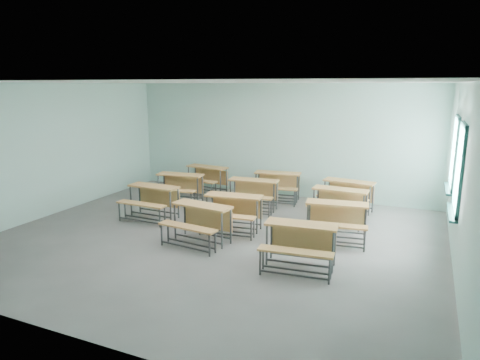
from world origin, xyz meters
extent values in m
cube|color=slate|center=(0.00, 0.00, -0.01)|extent=(9.00, 8.00, 0.02)
cube|color=white|center=(0.00, 0.00, 3.21)|extent=(9.00, 8.00, 0.02)
cube|color=#AED9CC|center=(0.00, 4.01, 1.60)|extent=(9.00, 0.02, 3.20)
cube|color=#AED9CC|center=(0.00, -4.01, 1.60)|extent=(9.00, 0.02, 3.20)
cube|color=#AED9CC|center=(-4.51, 0.00, 1.60)|extent=(0.02, 8.00, 3.20)
cube|color=#AED9CC|center=(4.51, 0.00, 1.60)|extent=(0.02, 8.00, 3.20)
cube|color=#194743|center=(4.47, 2.80, 0.93)|extent=(0.06, 1.20, 0.06)
cube|color=#194743|center=(4.47, 2.80, 2.47)|extent=(0.06, 1.20, 0.06)
cube|color=#194743|center=(4.47, 2.23, 1.70)|extent=(0.06, 0.06, 1.60)
cube|color=#194743|center=(4.47, 3.37, 1.70)|extent=(0.06, 0.06, 1.60)
cube|color=#194743|center=(4.47, 2.80, 1.70)|extent=(0.04, 0.04, 1.48)
cube|color=#194743|center=(4.47, 2.80, 1.70)|extent=(0.04, 1.08, 0.04)
cube|color=#194743|center=(4.43, 2.80, 0.87)|extent=(0.14, 1.28, 0.04)
cube|color=white|center=(4.50, 2.80, 1.70)|extent=(0.01, 1.08, 1.48)
cube|color=#194743|center=(4.47, 0.80, 0.93)|extent=(0.06, 1.20, 0.06)
cube|color=#194743|center=(4.47, 0.80, 2.47)|extent=(0.06, 1.20, 0.06)
cube|color=#194743|center=(4.47, 0.23, 1.70)|extent=(0.06, 0.06, 1.60)
cube|color=#194743|center=(4.47, 1.37, 1.70)|extent=(0.06, 0.06, 1.60)
cube|color=#194743|center=(4.47, 0.80, 1.70)|extent=(0.04, 0.04, 1.48)
cube|color=#194743|center=(4.47, 0.80, 1.70)|extent=(0.04, 1.08, 0.04)
cube|color=#194743|center=(4.43, 0.80, 0.87)|extent=(0.14, 1.28, 0.04)
cube|color=white|center=(4.50, 0.80, 1.70)|extent=(0.01, 1.08, 1.48)
cube|color=#BA8043|center=(-0.16, -0.31, 0.76)|extent=(1.29, 0.55, 0.04)
cube|color=#BA8043|center=(-0.14, -0.11, 0.44)|extent=(1.19, 0.15, 0.43)
cylinder|color=#404346|center=(-0.75, -0.41, 0.37)|extent=(0.04, 0.04, 0.74)
cylinder|color=#404346|center=(0.39, -0.54, 0.37)|extent=(0.04, 0.04, 0.74)
cylinder|color=#404346|center=(-0.72, -0.08, 0.37)|extent=(0.04, 0.04, 0.74)
cylinder|color=#404346|center=(0.43, -0.20, 0.37)|extent=(0.04, 0.04, 0.74)
cube|color=#404346|center=(-0.18, -0.47, 0.10)|extent=(1.15, 0.16, 0.03)
cube|color=#404346|center=(-0.14, -0.14, 0.10)|extent=(1.15, 0.16, 0.03)
cube|color=#BA8043|center=(-0.22, -0.81, 0.45)|extent=(1.28, 0.40, 0.04)
cylinder|color=#404346|center=(-0.80, -0.84, 0.22)|extent=(0.04, 0.04, 0.43)
cylinder|color=#404346|center=(0.34, -0.97, 0.22)|extent=(0.04, 0.04, 0.43)
cylinder|color=#404346|center=(-0.78, -0.64, 0.22)|extent=(0.04, 0.04, 0.43)
cylinder|color=#404346|center=(0.37, -0.77, 0.22)|extent=(0.04, 0.04, 0.43)
cube|color=#404346|center=(-0.23, -0.91, 0.08)|extent=(1.15, 0.16, 0.03)
cube|color=#404346|center=(-0.21, -0.71, 0.08)|extent=(1.15, 0.16, 0.03)
cube|color=#BA8043|center=(2.01, -0.67, 0.76)|extent=(1.29, 0.54, 0.04)
cube|color=#BA8043|center=(1.99, -0.48, 0.44)|extent=(1.19, 0.14, 0.43)
cylinder|color=#404346|center=(1.46, -0.90, 0.37)|extent=(0.04, 0.04, 0.74)
cylinder|color=#404346|center=(2.60, -0.78, 0.37)|extent=(0.04, 0.04, 0.74)
cylinder|color=#404346|center=(1.42, -0.57, 0.37)|extent=(0.04, 0.04, 0.74)
cylinder|color=#404346|center=(2.57, -0.45, 0.37)|extent=(0.04, 0.04, 0.74)
cube|color=#404346|center=(2.03, -0.84, 0.10)|extent=(1.15, 0.15, 0.03)
cube|color=#404346|center=(1.99, -0.51, 0.10)|extent=(1.15, 0.15, 0.03)
cube|color=#BA8043|center=(2.06, -1.17, 0.45)|extent=(1.28, 0.39, 0.04)
cylinder|color=#404346|center=(1.50, -1.33, 0.22)|extent=(0.04, 0.04, 0.43)
cylinder|color=#404346|center=(2.64, -1.21, 0.22)|extent=(0.04, 0.04, 0.43)
cylinder|color=#404346|center=(1.48, -1.13, 0.22)|extent=(0.04, 0.04, 0.43)
cylinder|color=#404346|center=(2.62, -1.02, 0.22)|extent=(0.04, 0.04, 0.43)
cube|color=#404346|center=(2.07, -1.27, 0.08)|extent=(1.15, 0.15, 0.03)
cube|color=#404346|center=(2.05, -1.07, 0.08)|extent=(1.15, 0.15, 0.03)
cube|color=#BA8043|center=(-2.02, 0.68, 0.76)|extent=(1.27, 0.45, 0.04)
cube|color=#BA8043|center=(-2.02, 0.88, 0.44)|extent=(1.19, 0.05, 0.43)
cylinder|color=#404346|center=(-2.60, 0.53, 0.37)|extent=(0.04, 0.04, 0.74)
cylinder|color=#404346|center=(-1.45, 0.50, 0.37)|extent=(0.04, 0.04, 0.74)
cylinder|color=#404346|center=(-2.60, 0.86, 0.37)|extent=(0.04, 0.04, 0.74)
cylinder|color=#404346|center=(-1.44, 0.84, 0.37)|extent=(0.04, 0.04, 0.74)
cube|color=#404346|center=(-2.03, 0.51, 0.10)|extent=(1.15, 0.06, 0.03)
cube|color=#404346|center=(-2.02, 0.85, 0.10)|extent=(1.15, 0.06, 0.03)
cube|color=#BA8043|center=(-2.04, 0.18, 0.45)|extent=(1.26, 0.29, 0.04)
cylinder|color=#404346|center=(-2.61, 0.09, 0.22)|extent=(0.04, 0.04, 0.43)
cylinder|color=#404346|center=(-1.46, 0.07, 0.22)|extent=(0.04, 0.04, 0.43)
cylinder|color=#404346|center=(-2.61, 0.29, 0.22)|extent=(0.04, 0.04, 0.43)
cylinder|color=#404346|center=(-1.46, 0.27, 0.22)|extent=(0.04, 0.04, 0.43)
cube|color=#404346|center=(-2.04, 0.08, 0.08)|extent=(1.15, 0.06, 0.03)
cube|color=#404346|center=(-2.03, 0.28, 0.08)|extent=(1.15, 0.06, 0.03)
cube|color=#BA8043|center=(0.11, 0.65, 0.76)|extent=(1.29, 0.55, 0.04)
cube|color=#BA8043|center=(0.09, 0.84, 0.44)|extent=(1.19, 0.15, 0.43)
cylinder|color=#404346|center=(-0.45, 0.42, 0.37)|extent=(0.04, 0.04, 0.74)
cylinder|color=#404346|center=(0.70, 0.54, 0.37)|extent=(0.04, 0.04, 0.74)
cylinder|color=#404346|center=(-0.48, 0.76, 0.37)|extent=(0.04, 0.04, 0.74)
cylinder|color=#404346|center=(0.66, 0.88, 0.37)|extent=(0.04, 0.04, 0.74)
cube|color=#404346|center=(0.13, 0.48, 0.10)|extent=(1.15, 0.15, 0.03)
cube|color=#404346|center=(0.09, 0.82, 0.10)|extent=(1.15, 0.15, 0.03)
cube|color=#BA8043|center=(0.16, 0.15, 0.45)|extent=(1.28, 0.39, 0.04)
cylinder|color=#404346|center=(-0.40, -0.01, 0.22)|extent=(0.04, 0.04, 0.43)
cylinder|color=#404346|center=(0.74, 0.11, 0.22)|extent=(0.04, 0.04, 0.43)
cylinder|color=#404346|center=(-0.42, 0.19, 0.22)|extent=(0.04, 0.04, 0.43)
cylinder|color=#404346|center=(0.72, 0.31, 0.22)|extent=(0.04, 0.04, 0.43)
cube|color=#404346|center=(0.17, 0.05, 0.08)|extent=(1.15, 0.15, 0.03)
cube|color=#404346|center=(0.15, 0.25, 0.08)|extent=(1.15, 0.15, 0.03)
cube|color=#BA8043|center=(2.31, 0.94, 0.76)|extent=(1.30, 0.59, 0.04)
cube|color=#BA8043|center=(2.29, 1.13, 0.44)|extent=(1.18, 0.18, 0.43)
cylinder|color=#404346|center=(1.77, 0.70, 0.37)|extent=(0.04, 0.04, 0.74)
cylinder|color=#404346|center=(2.91, 0.85, 0.37)|extent=(0.04, 0.04, 0.74)
cylinder|color=#404346|center=(1.72, 1.03, 0.37)|extent=(0.04, 0.04, 0.74)
cylinder|color=#404346|center=(2.86, 1.19, 0.37)|extent=(0.04, 0.04, 0.74)
cube|color=#404346|center=(2.34, 0.78, 0.10)|extent=(1.14, 0.19, 0.03)
cube|color=#404346|center=(2.29, 1.11, 0.10)|extent=(1.14, 0.19, 0.03)
cube|color=#BA8043|center=(2.38, 0.44, 0.45)|extent=(1.28, 0.43, 0.04)
cylinder|color=#404346|center=(1.83, 0.27, 0.22)|extent=(0.04, 0.04, 0.43)
cylinder|color=#404346|center=(2.97, 0.42, 0.22)|extent=(0.04, 0.04, 0.43)
cylinder|color=#404346|center=(1.80, 0.46, 0.22)|extent=(0.04, 0.04, 0.43)
cylinder|color=#404346|center=(2.94, 0.62, 0.22)|extent=(0.04, 0.04, 0.43)
cube|color=#404346|center=(2.40, 0.35, 0.08)|extent=(1.14, 0.19, 0.03)
cube|color=#404346|center=(2.37, 0.54, 0.08)|extent=(1.14, 0.19, 0.03)
cube|color=#BA8043|center=(-2.17, 2.12, 0.76)|extent=(1.30, 0.56, 0.04)
cube|color=#BA8043|center=(-2.20, 2.31, 0.44)|extent=(1.19, 0.16, 0.43)
cylinder|color=#404346|center=(-2.72, 1.89, 0.37)|extent=(0.04, 0.04, 0.74)
cylinder|color=#404346|center=(-1.58, 2.02, 0.37)|extent=(0.04, 0.04, 0.74)
cylinder|color=#404346|center=(-2.76, 2.22, 0.37)|extent=(0.04, 0.04, 0.74)
cylinder|color=#404346|center=(-1.62, 2.35, 0.37)|extent=(0.04, 0.04, 0.74)
cube|color=#404346|center=(-2.15, 1.95, 0.10)|extent=(1.15, 0.17, 0.03)
cube|color=#404346|center=(-2.19, 2.29, 0.10)|extent=(1.15, 0.17, 0.03)
cube|color=#BA8043|center=(-2.11, 1.62, 0.45)|extent=(1.28, 0.41, 0.04)
cylinder|color=#404346|center=(-2.67, 1.46, 0.22)|extent=(0.04, 0.04, 0.43)
cylinder|color=#404346|center=(-1.53, 1.59, 0.22)|extent=(0.04, 0.04, 0.43)
cylinder|color=#404346|center=(-2.70, 1.65, 0.22)|extent=(0.04, 0.04, 0.43)
cylinder|color=#404346|center=(-1.55, 1.79, 0.22)|extent=(0.04, 0.04, 0.43)
cube|color=#404346|center=(-2.10, 1.52, 0.08)|extent=(1.15, 0.17, 0.03)
cube|color=#404346|center=(-2.13, 1.72, 0.08)|extent=(1.15, 0.17, 0.03)
cube|color=#BA8043|center=(-0.08, 2.28, 0.76)|extent=(1.29, 0.53, 0.04)
cube|color=#BA8043|center=(-0.10, 2.47, 0.44)|extent=(1.19, 0.13, 0.43)
cylinder|color=#404346|center=(-0.64, 2.06, 0.37)|extent=(0.04, 0.04, 0.74)
cylinder|color=#404346|center=(0.51, 2.17, 0.37)|extent=(0.04, 0.04, 0.74)
cylinder|color=#404346|center=(-0.67, 2.40, 0.37)|extent=(0.04, 0.04, 0.74)
cylinder|color=#404346|center=(0.48, 2.50, 0.37)|extent=(0.04, 0.04, 0.74)
cube|color=#404346|center=(-0.06, 2.11, 0.10)|extent=(1.15, 0.13, 0.03)
cube|color=#404346|center=(-0.09, 2.45, 0.10)|extent=(1.15, 0.13, 0.03)
cube|color=#BA8043|center=(-0.03, 1.78, 0.45)|extent=(1.27, 0.37, 0.04)
cylinder|color=#404346|center=(-0.60, 1.63, 0.22)|extent=(0.04, 0.04, 0.43)
cylinder|color=#404346|center=(0.55, 1.73, 0.22)|extent=(0.04, 0.04, 0.43)
cylinder|color=#404346|center=(-0.62, 1.83, 0.22)|extent=(0.04, 0.04, 0.43)
cylinder|color=#404346|center=(0.53, 1.93, 0.22)|extent=(0.04, 0.04, 0.43)
cube|color=#404346|center=(-0.03, 1.68, 0.08)|extent=(1.15, 0.13, 0.03)
cube|color=#404346|center=(-0.04, 1.88, 0.08)|extent=(1.15, 0.13, 0.03)
cube|color=#BA8043|center=(2.15, 2.16, 0.76)|extent=(1.27, 0.48, 0.04)
cube|color=#BA8043|center=(2.16, 2.35, 0.44)|extent=(1.19, 0.08, 0.43)
cylinder|color=#404346|center=(1.57, 2.02, 0.37)|extent=(0.04, 0.04, 0.74)
cylinder|color=#404346|center=(2.72, 1.97, 0.37)|extent=(0.04, 0.04, 0.74)
cylinder|color=#404346|center=(1.58, 2.36, 0.37)|extent=(0.04, 0.04, 0.74)
cylinder|color=#404346|center=(2.73, 2.30, 0.37)|extent=(0.04, 0.04, 0.74)
cube|color=#404346|center=(2.14, 1.99, 0.10)|extent=(1.15, 0.08, 0.03)
cube|color=#404346|center=(2.16, 2.33, 0.10)|extent=(1.15, 0.08, 0.03)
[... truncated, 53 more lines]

